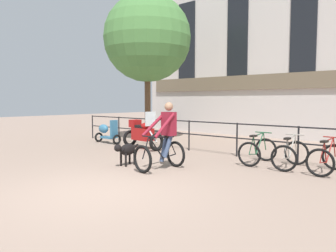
{
  "coord_description": "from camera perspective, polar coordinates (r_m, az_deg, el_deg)",
  "views": [
    {
      "loc": [
        5.06,
        -3.76,
        1.75
      ],
      "look_at": [
        -0.79,
        2.86,
        1.05
      ],
      "focal_mm": 35.0,
      "sensor_mm": 36.0,
      "label": 1
    }
  ],
  "objects": [
    {
      "name": "dog",
      "position": [
        8.81,
        -7.3,
        -4.17
      ],
      "size": [
        0.32,
        0.93,
        0.61
      ],
      "rotation": [
        0.0,
        0.0,
        0.1
      ],
      "color": "black",
      "rests_on": "ground_plane"
    },
    {
      "name": "building_facade",
      "position": [
        15.79,
        22.85,
        13.25
      ],
      "size": [
        18.0,
        0.72,
        8.51
      ],
      "color": "beige",
      "rests_on": "ground_plane"
    },
    {
      "name": "parked_bicycle_near_lamp",
      "position": [
        9.34,
        15.36,
        -4.2
      ],
      "size": [
        0.69,
        1.12,
        0.86
      ],
      "rotation": [
        0.0,
        0.0,
        3.16
      ],
      "color": "black",
      "rests_on": "ground_plane"
    },
    {
      "name": "tree_canalside_left",
      "position": [
        14.71,
        -3.62,
        15.0
      ],
      "size": [
        3.79,
        3.79,
        6.33
      ],
      "color": "brown",
      "rests_on": "ground_plane"
    },
    {
      "name": "cyclist_with_bike",
      "position": [
        8.26,
        -0.74,
        -2.33
      ],
      "size": [
        0.8,
        1.23,
        1.7
      ],
      "rotation": [
        0.0,
        0.0,
        -0.1
      ],
      "color": "black",
      "rests_on": "ground_plane"
    },
    {
      "name": "parked_scooter",
      "position": [
        13.52,
        -10.6,
        -1.02
      ],
      "size": [
        1.29,
        0.43,
        0.96
      ],
      "rotation": [
        0.0,
        0.0,
        1.55
      ],
      "color": "black",
      "rests_on": "ground_plane"
    },
    {
      "name": "parked_bicycle_mid_right",
      "position": [
        8.71,
        26.08,
        -5.12
      ],
      "size": [
        0.71,
        1.14,
        0.86
      ],
      "rotation": [
        0.0,
        0.0,
        3.09
      ],
      "color": "black",
      "rests_on": "ground_plane"
    },
    {
      "name": "parked_motorcycle",
      "position": [
        11.83,
        -4.49,
        -1.25
      ],
      "size": [
        1.74,
        0.81,
        1.35
      ],
      "rotation": [
        0.0,
        0.0,
        1.46
      ],
      "color": "black",
      "rests_on": "ground_plane"
    },
    {
      "name": "ground_plane",
      "position": [
        6.54,
        -11.72,
        -11.08
      ],
      "size": [
        60.0,
        60.0,
        0.0
      ],
      "primitive_type": "plane",
      "color": "gray"
    },
    {
      "name": "canal_railing",
      "position": [
        10.34,
        11.93,
        -1.35
      ],
      "size": [
        15.05,
        0.05,
        1.05
      ],
      "color": "black",
      "rests_on": "ground_plane"
    },
    {
      "name": "parked_bicycle_mid_left",
      "position": [
        8.99,
        20.53,
        -4.67
      ],
      "size": [
        0.74,
        1.16,
        0.86
      ],
      "rotation": [
        0.0,
        0.0,
        3.22
      ],
      "color": "black",
      "rests_on": "ground_plane"
    }
  ]
}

